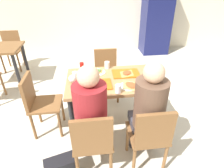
# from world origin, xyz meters

# --- Properties ---
(ground_plane) EXTENTS (10.00, 10.00, 0.02)m
(ground_plane) POSITION_xyz_m (0.00, 0.00, -0.01)
(ground_plane) COLOR beige
(main_table) EXTENTS (1.17, 0.77, 0.76)m
(main_table) POSITION_xyz_m (0.00, 0.00, 0.65)
(main_table) COLOR #9E7247
(main_table) RESTS_ON ground_plane
(chair_near_left) EXTENTS (0.40, 0.40, 0.85)m
(chair_near_left) POSITION_xyz_m (-0.29, -0.77, 0.50)
(chair_near_left) COLOR brown
(chair_near_left) RESTS_ON ground_plane
(chair_near_right) EXTENTS (0.40, 0.40, 0.85)m
(chair_near_right) POSITION_xyz_m (0.29, -0.77, 0.50)
(chair_near_right) COLOR brown
(chair_near_right) RESTS_ON ground_plane
(chair_far_side) EXTENTS (0.40, 0.40, 0.85)m
(chair_far_side) POSITION_xyz_m (0.00, 0.77, 0.50)
(chair_far_side) COLOR brown
(chair_far_side) RESTS_ON ground_plane
(chair_left_end) EXTENTS (0.40, 0.40, 0.85)m
(chair_left_end) POSITION_xyz_m (-0.97, 0.00, 0.50)
(chair_left_end) COLOR brown
(chair_left_end) RESTS_ON ground_plane
(person_in_red) EXTENTS (0.32, 0.42, 1.26)m
(person_in_red) POSITION_xyz_m (-0.29, -0.63, 0.75)
(person_in_red) COLOR #383842
(person_in_red) RESTS_ON ground_plane
(person_in_brown_jacket) EXTENTS (0.32, 0.42, 1.26)m
(person_in_brown_jacket) POSITION_xyz_m (0.29, -0.63, 0.75)
(person_in_brown_jacket) COLOR #383842
(person_in_brown_jacket) RESTS_ON ground_plane
(tray_red_near) EXTENTS (0.36, 0.26, 0.02)m
(tray_red_near) POSITION_xyz_m (-0.20, -0.13, 0.76)
(tray_red_near) COLOR #D85914
(tray_red_near) RESTS_ON main_table
(tray_red_far) EXTENTS (0.36, 0.27, 0.02)m
(tray_red_far) POSITION_xyz_m (0.20, 0.12, 0.76)
(tray_red_far) COLOR #D85914
(tray_red_far) RESTS_ON main_table
(paper_plate_center) EXTENTS (0.22, 0.22, 0.01)m
(paper_plate_center) POSITION_xyz_m (-0.18, 0.21, 0.76)
(paper_plate_center) COLOR white
(paper_plate_center) RESTS_ON main_table
(paper_plate_near_edge) EXTENTS (0.22, 0.22, 0.01)m
(paper_plate_near_edge) POSITION_xyz_m (0.18, -0.21, 0.76)
(paper_plate_near_edge) COLOR white
(paper_plate_near_edge) RESTS_ON main_table
(pizza_slice_a) EXTENTS (0.22, 0.19, 0.02)m
(pizza_slice_a) POSITION_xyz_m (-0.22, -0.16, 0.78)
(pizza_slice_a) COLOR #C68C47
(pizza_slice_a) RESTS_ON tray_red_near
(pizza_slice_b) EXTENTS (0.24, 0.25, 0.02)m
(pizza_slice_b) POSITION_xyz_m (0.21, 0.09, 0.78)
(pizza_slice_b) COLOR #C68C47
(pizza_slice_b) RESTS_ON tray_red_far
(pizza_slice_c) EXTENTS (0.21, 0.22, 0.02)m
(pizza_slice_c) POSITION_xyz_m (-0.17, 0.22, 0.77)
(pizza_slice_c) COLOR #C68C47
(pizza_slice_c) RESTS_ON paper_plate_center
(pizza_slice_d) EXTENTS (0.25, 0.28, 0.02)m
(pizza_slice_d) POSITION_xyz_m (0.20, -0.22, 0.77)
(pizza_slice_d) COLOR tan
(pizza_slice_d) RESTS_ON paper_plate_near_edge
(plastic_cup_a) EXTENTS (0.07, 0.07, 0.10)m
(plastic_cup_a) POSITION_xyz_m (-0.03, 0.33, 0.81)
(plastic_cup_a) COLOR white
(plastic_cup_a) RESTS_ON main_table
(plastic_cup_b) EXTENTS (0.07, 0.07, 0.10)m
(plastic_cup_b) POSITION_xyz_m (0.03, -0.33, 0.81)
(plastic_cup_b) COLOR white
(plastic_cup_b) RESTS_ON main_table
(plastic_cup_c) EXTENTS (0.07, 0.07, 0.10)m
(plastic_cup_c) POSITION_xyz_m (-0.47, 0.06, 0.81)
(plastic_cup_c) COLOR white
(plastic_cup_c) RESTS_ON main_table
(soda_can) EXTENTS (0.07, 0.07, 0.12)m
(soda_can) POSITION_xyz_m (0.50, 0.02, 0.82)
(soda_can) COLOR #B7BCC6
(soda_can) RESTS_ON main_table
(condiment_bottle) EXTENTS (0.06, 0.06, 0.16)m
(condiment_bottle) POSITION_xyz_m (-0.38, 0.21, 0.84)
(condiment_bottle) COLOR red
(condiment_bottle) RESTS_ON main_table
(foil_bundle) EXTENTS (0.10, 0.10, 0.10)m
(foil_bundle) POSITION_xyz_m (-0.50, -0.02, 0.81)
(foil_bundle) COLOR silver
(foil_bundle) RESTS_ON main_table
(drink_fridge) EXTENTS (0.70, 0.60, 1.90)m
(drink_fridge) POSITION_xyz_m (1.55, 2.85, 0.95)
(drink_fridge) COLOR #14194C
(drink_fridge) RESTS_ON ground_plane
(background_chair_far) EXTENTS (0.40, 0.40, 0.85)m
(background_chair_far) POSITION_xyz_m (-2.01, 2.23, 0.50)
(background_chair_far) COLOR brown
(background_chair_far) RESTS_ON ground_plane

